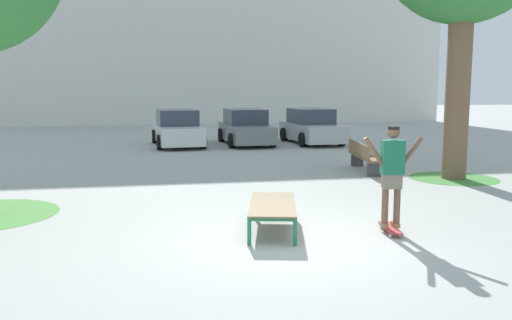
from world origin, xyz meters
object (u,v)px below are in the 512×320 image
skate_box (273,206)px  car_grey (246,128)px  car_white (178,129)px  park_bench (363,156)px  skater (392,169)px  skateboard (390,228)px  car_silver (311,127)px

skate_box → car_grey: bearing=82.2°
car_white → car_grey: same height
park_bench → skate_box: bearing=-124.6°
car_white → skate_box: bearing=-85.8°
skater → car_grey: bearing=90.1°
skateboard → car_silver: size_ratio=0.19×
car_white → park_bench: size_ratio=1.77×
car_white → car_grey: 2.88m
car_grey → park_bench: car_grey is taller
skate_box → park_bench: park_bench is taller
skate_box → skater: (1.89, -0.56, 0.66)m
car_silver → park_bench: car_silver is taller
skateboard → skater: size_ratio=0.48×
skateboard → car_white: car_white is taller
skateboard → car_silver: bearing=78.5°
car_grey → car_silver: same height
skater → skate_box: bearing=163.6°
skateboard → park_bench: bearing=71.7°
skate_box → skateboard: skate_box is taller
skateboard → car_grey: bearing=90.0°
car_grey → skateboard: bearing=-90.0°
car_silver → skateboard: bearing=-101.5°
car_white → car_silver: same height
skate_box → car_grey: size_ratio=0.47×
skater → car_silver: 14.45m
car_grey → car_silver: 2.88m
skate_box → car_grey: 13.85m
car_grey → park_bench: bearing=-75.2°
skate_box → car_white: size_ratio=0.47×
skateboard → skate_box: bearing=163.6°
skater → park_bench: 6.70m
skater → car_silver: bearing=78.5°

